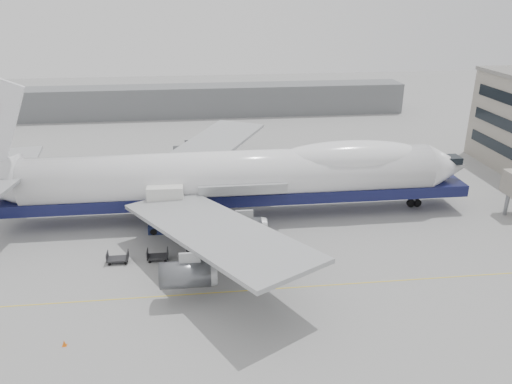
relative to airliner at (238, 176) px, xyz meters
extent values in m
plane|color=gray|center=(-0.64, -12.00, -5.62)|extent=(260.00, 260.00, 0.00)
cube|color=gold|center=(-0.64, -18.00, -5.62)|extent=(60.00, 0.15, 0.01)
cylinder|color=slate|center=(35.36, -4.00, -4.12)|extent=(0.50, 0.50, 3.00)
cube|color=slate|center=(-10.64, 58.00, -2.12)|extent=(110.00, 8.00, 7.00)
cylinder|color=white|center=(-0.64, 0.00, 0.08)|extent=(52.00, 6.40, 6.40)
cube|color=#10133D|center=(0.36, 0.00, -2.48)|extent=(60.00, 5.76, 1.50)
cone|color=white|center=(28.36, 0.00, 0.08)|extent=(6.00, 6.40, 6.40)
ellipsoid|color=white|center=(14.96, 0.00, 1.84)|extent=(20.67, 5.78, 4.56)
cube|color=#9EA0A3|center=(-3.64, -14.28, -0.52)|extent=(20.35, 26.74, 2.26)
cube|color=#9EA0A3|center=(-3.64, 14.28, -0.52)|extent=(20.35, 26.74, 2.26)
cylinder|color=#595B60|center=(-6.64, 19.00, -2.72)|extent=(4.80, 2.60, 2.60)
cylinder|color=#595B60|center=(-0.64, 10.00, -2.72)|extent=(4.80, 2.60, 2.60)
cylinder|color=#595B60|center=(-0.64, -10.00, -2.72)|extent=(4.80, 2.60, 2.60)
cylinder|color=#595B60|center=(-6.64, -19.00, -2.72)|extent=(4.80, 2.60, 2.60)
cylinder|color=slate|center=(24.36, 0.00, -4.37)|extent=(0.36, 0.36, 2.50)
cylinder|color=black|center=(24.36, 0.00, -5.07)|extent=(1.10, 0.45, 1.10)
cylinder|color=slate|center=(-3.64, -3.00, -4.37)|extent=(0.36, 0.36, 2.50)
cylinder|color=black|center=(-3.64, -3.00, -5.07)|extent=(1.10, 0.45, 1.10)
cylinder|color=slate|center=(-3.64, 3.00, -4.37)|extent=(0.36, 0.36, 2.50)
cylinder|color=black|center=(-3.64, 3.00, -5.07)|extent=(1.10, 0.45, 1.10)
cube|color=#182249|center=(-9.11, -3.50, -5.11)|extent=(4.76, 2.37, 1.03)
cube|color=silver|center=(-9.11, -3.50, -0.62)|extent=(4.38, 2.55, 2.07)
cube|color=#182249|center=(-9.11, -4.53, -2.82)|extent=(3.36, 0.20, 3.71)
cube|color=#182249|center=(-9.11, -2.47, -2.82)|extent=(3.36, 0.20, 3.71)
cube|color=slate|center=(-9.11, -2.00, -0.62)|extent=(2.28, 1.18, 0.15)
cylinder|color=black|center=(-10.80, -4.44, -5.20)|extent=(0.85, 0.33, 0.85)
cylinder|color=black|center=(-10.80, -2.56, -5.20)|extent=(0.85, 0.33, 0.85)
cylinder|color=black|center=(-7.42, -4.44, -5.20)|extent=(0.85, 0.33, 0.85)
cylinder|color=black|center=(-7.42, -2.56, -5.20)|extent=(0.85, 0.33, 0.85)
cone|color=orange|center=(-16.85, -24.44, -5.35)|extent=(0.35, 0.35, 0.55)
cube|color=orange|center=(-16.85, -24.44, -5.61)|extent=(0.37, 0.37, 0.03)
cube|color=#2D2D30|center=(-14.24, -10.80, -5.17)|extent=(2.30, 1.35, 0.18)
cube|color=#2D2D30|center=(-15.34, -10.80, -4.77)|extent=(0.08, 1.35, 0.90)
cube|color=#2D2D30|center=(-13.14, -10.80, -4.77)|extent=(0.08, 1.35, 0.90)
cylinder|color=black|center=(-15.09, -11.35, -5.47)|extent=(0.30, 0.12, 0.30)
cylinder|color=black|center=(-15.09, -10.25, -5.47)|extent=(0.30, 0.12, 0.30)
cylinder|color=black|center=(-13.39, -11.35, -5.47)|extent=(0.30, 0.12, 0.30)
cylinder|color=black|center=(-13.39, -10.25, -5.47)|extent=(0.30, 0.12, 0.30)
cube|color=#2D2D30|center=(-9.92, -10.80, -5.17)|extent=(2.30, 1.35, 0.18)
cube|color=#2D2D30|center=(-11.02, -10.80, -4.77)|extent=(0.08, 1.35, 0.90)
cube|color=#2D2D30|center=(-8.82, -10.80, -4.77)|extent=(0.08, 1.35, 0.90)
cylinder|color=black|center=(-10.77, -11.35, -5.47)|extent=(0.30, 0.12, 0.30)
cylinder|color=black|center=(-10.77, -10.25, -5.47)|extent=(0.30, 0.12, 0.30)
cylinder|color=black|center=(-9.07, -11.35, -5.47)|extent=(0.30, 0.12, 0.30)
cylinder|color=black|center=(-9.07, -10.25, -5.47)|extent=(0.30, 0.12, 0.30)
cube|color=#2D2D30|center=(-5.60, -10.80, -5.17)|extent=(2.30, 1.35, 0.18)
cube|color=#2D2D30|center=(-6.70, -10.80, -4.77)|extent=(0.08, 1.35, 0.90)
cube|color=#2D2D30|center=(-4.50, -10.80, -4.77)|extent=(0.08, 1.35, 0.90)
cylinder|color=black|center=(-6.45, -11.35, -5.47)|extent=(0.30, 0.12, 0.30)
cylinder|color=black|center=(-6.45, -10.25, -5.47)|extent=(0.30, 0.12, 0.30)
cylinder|color=black|center=(-4.75, -11.35, -5.47)|extent=(0.30, 0.12, 0.30)
cylinder|color=black|center=(-4.75, -10.25, -5.47)|extent=(0.30, 0.12, 0.30)
cube|color=#2D2D30|center=(-1.28, -10.80, -5.17)|extent=(2.30, 1.35, 0.18)
cube|color=#2D2D30|center=(-2.38, -10.80, -4.77)|extent=(0.08, 1.35, 0.90)
cube|color=#2D2D30|center=(-0.18, -10.80, -4.77)|extent=(0.08, 1.35, 0.90)
cylinder|color=black|center=(-2.13, -11.35, -5.47)|extent=(0.30, 0.12, 0.30)
cylinder|color=black|center=(-2.13, -10.25, -5.47)|extent=(0.30, 0.12, 0.30)
cylinder|color=black|center=(-0.43, -11.35, -5.47)|extent=(0.30, 0.12, 0.30)
cylinder|color=black|center=(-0.43, -10.25, -5.47)|extent=(0.30, 0.12, 0.30)
cube|color=#2D2D30|center=(3.04, -10.80, -5.17)|extent=(2.30, 1.35, 0.18)
cube|color=#2D2D30|center=(1.94, -10.80, -4.77)|extent=(0.08, 1.35, 0.90)
cube|color=#2D2D30|center=(4.14, -10.80, -4.77)|extent=(0.08, 1.35, 0.90)
cylinder|color=black|center=(2.19, -11.35, -5.47)|extent=(0.30, 0.12, 0.30)
cylinder|color=black|center=(2.19, -10.25, -5.47)|extent=(0.30, 0.12, 0.30)
cylinder|color=black|center=(3.89, -11.35, -5.47)|extent=(0.30, 0.12, 0.30)
cylinder|color=black|center=(3.89, -10.25, -5.47)|extent=(0.30, 0.12, 0.30)
camera|label=1|loc=(-4.79, -60.23, 22.30)|focal=35.00mm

